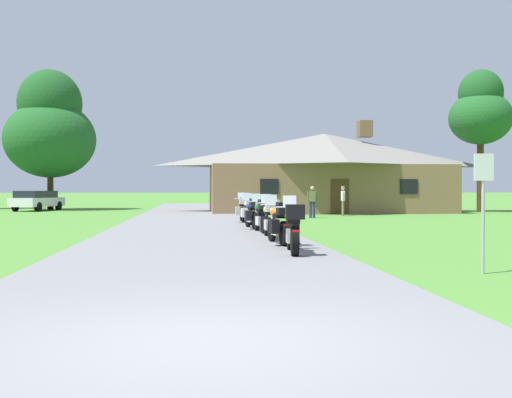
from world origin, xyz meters
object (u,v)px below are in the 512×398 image
at_px(motorcycle_yellow_third_in_row, 270,219).
at_px(parked_white_suv_far_left, 37,200).
at_px(motorcycle_silver_farthest_in_row, 243,210).
at_px(motorcycle_blue_fifth_in_row, 253,214).
at_px(motorcycle_yellow_nearest_to_camera, 293,229).
at_px(tree_left_far, 50,129).
at_px(bystander_white_shirt_near_lodge, 343,199).
at_px(bystander_olive_shirt_beside_signpost, 312,200).
at_px(motorcycle_green_fourth_in_row, 261,216).
at_px(motorcycle_yellow_sixth_in_row, 249,211).
at_px(metal_signpost_roadside, 483,198).
at_px(tree_right_of_lodge, 481,111).
at_px(motorcycle_orange_second_in_row, 280,224).

height_order(motorcycle_yellow_third_in_row, parked_white_suv_far_left, parked_white_suv_far_left).
relative_size(motorcycle_yellow_third_in_row, motorcycle_silver_farthest_in_row, 1.00).
bearing_deg(motorcycle_blue_fifth_in_row, motorcycle_yellow_third_in_row, -94.81).
distance_m(motorcycle_yellow_nearest_to_camera, tree_left_far, 35.73).
bearing_deg(motorcycle_silver_farthest_in_row, bystander_white_shirt_near_lodge, 48.53).
bearing_deg(bystander_olive_shirt_beside_signpost, motorcycle_green_fourth_in_row, -100.03).
distance_m(motorcycle_yellow_sixth_in_row, bystander_olive_shirt_beside_signpost, 7.78).
bearing_deg(motorcycle_yellow_third_in_row, metal_signpost_roadside, -69.79).
relative_size(bystander_olive_shirt_beside_signpost, parked_white_suv_far_left, 0.34).
bearing_deg(motorcycle_silver_farthest_in_row, tree_right_of_lodge, 36.11).
relative_size(metal_signpost_roadside, tree_left_far, 0.21).
bearing_deg(parked_white_suv_far_left, motorcycle_yellow_sixth_in_row, -40.44).
bearing_deg(metal_signpost_roadside, motorcycle_blue_fifth_in_row, 103.66).
relative_size(motorcycle_yellow_sixth_in_row, parked_white_suv_far_left, 0.42).
distance_m(motorcycle_green_fourth_in_row, parked_white_suv_far_left, 27.45).
xyz_separation_m(motorcycle_yellow_third_in_row, motorcycle_green_fourth_in_row, (-0.00, 2.39, 0.00)).
height_order(motorcycle_blue_fifth_in_row, tree_left_far, tree_left_far).
distance_m(motorcycle_green_fourth_in_row, tree_right_of_lodge, 25.91).
height_order(motorcycle_orange_second_in_row, metal_signpost_roadside, metal_signpost_roadside).
distance_m(motorcycle_yellow_third_in_row, parked_white_suv_far_left, 29.57).
xyz_separation_m(motorcycle_orange_second_in_row, bystander_olive_shirt_beside_signpost, (3.92, 16.05, 0.32)).
bearing_deg(bystander_white_shirt_near_lodge, tree_left_far, -106.93).
height_order(motorcycle_orange_second_in_row, parked_white_suv_far_left, parked_white_suv_far_left).
xyz_separation_m(motorcycle_yellow_third_in_row, parked_white_suv_far_left, (-13.22, 26.45, 0.16)).
bearing_deg(motorcycle_blue_fifth_in_row, motorcycle_yellow_nearest_to_camera, -95.55).
xyz_separation_m(motorcycle_orange_second_in_row, bystander_white_shirt_near_lodge, (6.12, 18.33, 0.34)).
bearing_deg(motorcycle_yellow_sixth_in_row, motorcycle_silver_farthest_in_row, 90.26).
bearing_deg(motorcycle_silver_farthest_in_row, motorcycle_yellow_sixth_in_row, -87.36).
height_order(bystander_olive_shirt_beside_signpost, tree_left_far, tree_left_far).
distance_m(motorcycle_orange_second_in_row, bystander_white_shirt_near_lodge, 19.33).
height_order(bystander_white_shirt_near_lodge, tree_left_far, tree_left_far).
relative_size(motorcycle_green_fourth_in_row, tree_right_of_lodge, 0.22).
xyz_separation_m(metal_signpost_roadside, tree_left_far, (-15.63, 36.24, 4.59)).
xyz_separation_m(motorcycle_silver_farthest_in_row, tree_left_far, (-12.66, 19.34, 5.34)).
xyz_separation_m(motorcycle_yellow_nearest_to_camera, motorcycle_silver_farthest_in_row, (-0.07, 13.62, -0.01)).
distance_m(motorcycle_silver_farthest_in_row, tree_right_of_lodge, 21.58).
height_order(motorcycle_yellow_nearest_to_camera, motorcycle_silver_farthest_in_row, same).
distance_m(motorcycle_green_fourth_in_row, motorcycle_blue_fifth_in_row, 2.04).
bearing_deg(motorcycle_blue_fifth_in_row, motorcycle_silver_farthest_in_row, 83.98).
distance_m(motorcycle_yellow_sixth_in_row, parked_white_suv_far_left, 23.42).
relative_size(bystander_white_shirt_near_lodge, tree_right_of_lodge, 0.18).
bearing_deg(motorcycle_green_fourth_in_row, motorcycle_yellow_third_in_row, -94.63).
height_order(motorcycle_yellow_third_in_row, bystander_olive_shirt_beside_signpost, bystander_olive_shirt_beside_signpost).
bearing_deg(motorcycle_yellow_sixth_in_row, motorcycle_green_fourth_in_row, -92.19).
relative_size(motorcycle_blue_fifth_in_row, motorcycle_yellow_sixth_in_row, 1.00).
bearing_deg(metal_signpost_roadside, motorcycle_orange_second_in_row, 117.32).
distance_m(motorcycle_yellow_nearest_to_camera, bystander_white_shirt_near_lodge, 21.51).
bearing_deg(parked_white_suv_far_left, motorcycle_silver_farthest_in_row, -37.65).
height_order(motorcycle_green_fourth_in_row, parked_white_suv_far_left, parked_white_suv_far_left).
bearing_deg(metal_signpost_roadside, motorcycle_yellow_sixth_in_row, 100.94).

